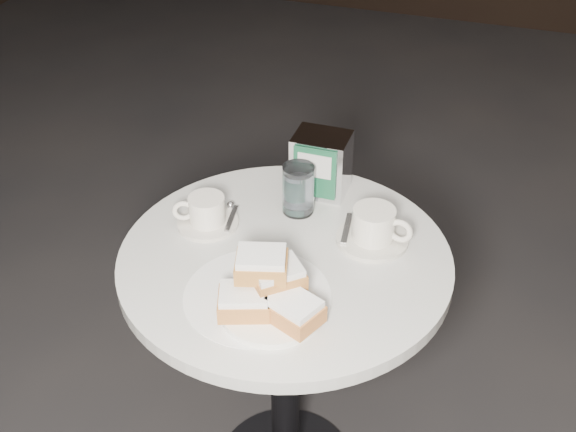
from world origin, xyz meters
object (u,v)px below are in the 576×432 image
at_px(coffee_cup_right, 374,228).
at_px(water_glass_left, 298,190).
at_px(water_glass_right, 321,171).
at_px(napkin_dispenser, 321,164).
at_px(cafe_table, 285,323).
at_px(beignet_plate, 270,294).
at_px(coffee_cup_left, 206,213).

height_order(coffee_cup_right, water_glass_left, water_glass_left).
distance_m(water_glass_right, napkin_dispenser, 0.02).
distance_m(coffee_cup_right, napkin_dispenser, 0.23).
height_order(cafe_table, water_glass_left, water_glass_left).
bearing_deg(napkin_dispenser, coffee_cup_right, -43.07).
xyz_separation_m(water_glass_left, water_glass_right, (0.03, 0.09, 0.00)).
height_order(cafe_table, beignet_plate, beignet_plate).
bearing_deg(coffee_cup_left, water_glass_left, 8.73).
relative_size(beignet_plate, water_glass_right, 1.74).
bearing_deg(cafe_table, beignet_plate, -80.27).
bearing_deg(coffee_cup_left, coffee_cup_right, -15.37).
height_order(beignet_plate, water_glass_left, beignet_plate).
distance_m(coffee_cup_right, water_glass_left, 0.20).
height_order(beignet_plate, coffee_cup_left, beignet_plate).
xyz_separation_m(water_glass_right, napkin_dispenser, (-0.00, 0.01, 0.01)).
distance_m(beignet_plate, coffee_cup_right, 0.31).
bearing_deg(cafe_table, coffee_cup_left, 167.13).
bearing_deg(water_glass_right, beignet_plate, -86.57).
bearing_deg(coffee_cup_left, cafe_table, -37.44).
xyz_separation_m(beignet_plate, coffee_cup_right, (0.13, 0.28, -0.01)).
height_order(beignet_plate, napkin_dispenser, napkin_dispenser).
bearing_deg(napkin_dispenser, water_glass_left, -103.82).
height_order(coffee_cup_left, water_glass_right, water_glass_right).
bearing_deg(water_glass_right, cafe_table, -91.13).
relative_size(water_glass_left, napkin_dispenser, 0.79).
xyz_separation_m(coffee_cup_right, water_glass_left, (-0.19, 0.06, 0.02)).
distance_m(beignet_plate, water_glass_left, 0.34).
relative_size(coffee_cup_right, napkin_dispenser, 1.20).
xyz_separation_m(cafe_table, napkin_dispenser, (0.00, 0.26, 0.27)).
relative_size(cafe_table, beignet_plate, 3.50).
distance_m(coffee_cup_left, coffee_cup_right, 0.37).
relative_size(cafe_table, coffee_cup_right, 4.27).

